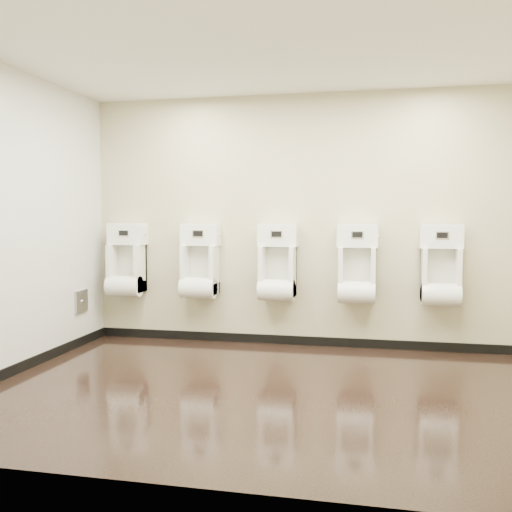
{
  "coord_description": "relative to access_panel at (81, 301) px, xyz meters",
  "views": [
    {
      "loc": [
        0.74,
        -4.58,
        1.46
      ],
      "look_at": [
        -0.34,
        0.55,
        1.09
      ],
      "focal_mm": 40.0,
      "sensor_mm": 36.0,
      "label": 1
    }
  ],
  "objects": [
    {
      "name": "urinal_3",
      "position": [
        3.03,
        0.4,
        0.38
      ],
      "size": [
        0.44,
        0.33,
        0.83
      ],
      "color": "white",
      "rests_on": "back_wall"
    },
    {
      "name": "back_wall",
      "position": [
        2.48,
        0.55,
        0.9
      ],
      "size": [
        5.0,
        0.02,
        2.8
      ],
      "primitive_type": "cube",
      "color": "#C0BA94",
      "rests_on": "ground"
    },
    {
      "name": "urinal_0",
      "position": [
        0.36,
        0.4,
        0.38
      ],
      "size": [
        0.44,
        0.33,
        0.83
      ],
      "color": "white",
      "rests_on": "back_wall"
    },
    {
      "name": "urinal_2",
      "position": [
        2.16,
        0.4,
        0.38
      ],
      "size": [
        0.44,
        0.33,
        0.83
      ],
      "color": "white",
      "rests_on": "back_wall"
    },
    {
      "name": "urinal_1",
      "position": [
        1.26,
        0.4,
        0.38
      ],
      "size": [
        0.44,
        0.33,
        0.83
      ],
      "color": "white",
      "rests_on": "back_wall"
    },
    {
      "name": "skirting_left",
      "position": [
        -0.01,
        -1.2,
        -0.45
      ],
      "size": [
        0.02,
        3.5,
        0.1
      ],
      "primitive_type": "cube",
      "color": "black",
      "rests_on": "ground"
    },
    {
      "name": "front_wall",
      "position": [
        2.48,
        -2.95,
        0.9
      ],
      "size": [
        5.0,
        0.02,
        2.8
      ],
      "primitive_type": "cube",
      "color": "#C0BA94",
      "rests_on": "ground"
    },
    {
      "name": "ground",
      "position": [
        2.48,
        -1.2,
        -0.5
      ],
      "size": [
        5.0,
        3.5,
        0.0
      ],
      "primitive_type": "cube",
      "color": "black",
      "rests_on": "ground"
    },
    {
      "name": "skirting_back",
      "position": [
        2.48,
        0.54,
        -0.45
      ],
      "size": [
        5.0,
        0.02,
        0.1
      ],
      "primitive_type": "cube",
      "color": "black",
      "rests_on": "ground"
    },
    {
      "name": "urinal_4",
      "position": [
        3.89,
        0.4,
        0.38
      ],
      "size": [
        0.44,
        0.33,
        0.83
      ],
      "color": "white",
      "rests_on": "back_wall"
    },
    {
      "name": "left_wall",
      "position": [
        -0.02,
        -1.2,
        0.9
      ],
      "size": [
        0.02,
        3.5,
        2.8
      ],
      "primitive_type": "cube",
      "color": "#C0BA94",
      "rests_on": "ground"
    },
    {
      "name": "access_panel",
      "position": [
        0.0,
        0.0,
        0.0
      ],
      "size": [
        0.04,
        0.25,
        0.25
      ],
      "color": "#9E9EA3",
      "rests_on": "left_wall"
    },
    {
      "name": "ceiling",
      "position": [
        2.48,
        -1.2,
        2.3
      ],
      "size": [
        5.0,
        3.5,
        0.0
      ],
      "primitive_type": "cube",
      "color": "silver"
    },
    {
      "name": "tile_overlay_left",
      "position": [
        -0.01,
        -1.2,
        0.9
      ],
      "size": [
        0.01,
        3.5,
        2.8
      ],
      "primitive_type": "cube",
      "color": "silver",
      "rests_on": "ground"
    }
  ]
}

